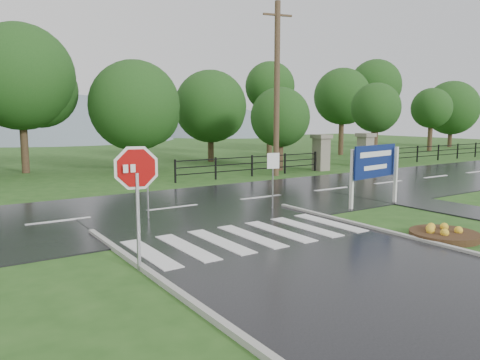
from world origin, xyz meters
TOP-DOWN VIEW (x-y plane):
  - ground at (0.00, 0.00)m, footprint 120.00×120.00m
  - main_road at (0.00, 10.00)m, footprint 90.00×8.00m
  - walkway at (8.50, 4.00)m, footprint 2.20×11.00m
  - crosswalk at (0.00, 5.00)m, footprint 6.50×2.80m
  - pillar_west at (13.00, 16.00)m, footprint 1.00×1.00m
  - pillar_east at (17.00, 16.00)m, footprint 1.00×1.00m
  - fence_west at (7.75, 16.00)m, footprint 9.58×0.08m
  - fence_east at (27.75, 16.00)m, footprint 20.58×0.08m
  - hills at (3.49, 65.00)m, footprint 102.00×48.00m
  - treeline at (1.00, 24.00)m, footprint 83.20×5.20m
  - stop_sign at (-3.61, 4.09)m, footprint 1.27×0.31m
  - estate_billboard at (6.51, 6.24)m, footprint 2.62×0.47m
  - flower_bed at (4.48, 2.01)m, footprint 1.86×1.86m
  - reg_sign_small at (2.95, 7.84)m, footprint 0.44×0.15m
  - reg_sign_round at (-1.46, 8.76)m, footprint 0.44×0.10m
  - utility_pole_east at (9.07, 15.50)m, footprint 1.68×0.52m
  - entrance_tree_left at (10.91, 17.50)m, footprint 3.69×3.69m
  - entrance_tree_right at (19.66, 17.50)m, footprint 3.55×3.55m

SIDE VIEW (x-z plane):
  - hills at x=3.49m, z-range -39.54..8.46m
  - ground at x=0.00m, z-range 0.00..0.00m
  - main_road at x=0.00m, z-range -0.02..0.02m
  - walkway at x=8.50m, z-range -0.02..0.02m
  - treeline at x=1.00m, z-range -5.00..5.00m
  - crosswalk at x=0.00m, z-range 0.05..0.07m
  - flower_bed at x=4.48m, z-range -0.05..0.32m
  - fence_west at x=7.75m, z-range 0.12..1.32m
  - fence_east at x=27.75m, z-range 0.14..1.34m
  - pillar_west at x=13.00m, z-range 0.06..2.30m
  - pillar_east at x=17.00m, z-range 0.06..2.30m
  - reg_sign_round at x=-1.46m, z-range 0.28..2.20m
  - reg_sign_small at x=2.95m, z-range 0.44..2.50m
  - estate_billboard at x=6.51m, z-range 0.43..2.74m
  - stop_sign at x=-3.61m, z-range 0.56..3.48m
  - entrance_tree_left at x=10.91m, z-range 0.71..5.86m
  - entrance_tree_right at x=19.66m, z-range 1.06..6.80m
  - utility_pole_east at x=9.07m, z-range 0.08..9.66m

